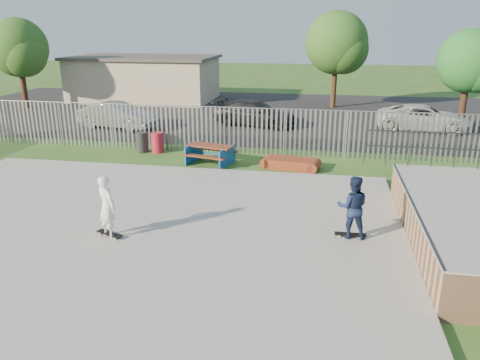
% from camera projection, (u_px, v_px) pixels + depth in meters
% --- Properties ---
extents(ground, '(120.00, 120.00, 0.00)m').
position_uv_depth(ground, '(118.00, 236.00, 12.41)').
color(ground, '#2E5A1E').
rests_on(ground, ground).
extents(concrete_slab, '(15.00, 12.00, 0.15)m').
position_uv_depth(concrete_slab, '(118.00, 234.00, 12.39)').
color(concrete_slab, '#989893').
rests_on(concrete_slab, ground).
extents(fence, '(26.04, 16.02, 2.00)m').
position_uv_depth(fence, '(198.00, 157.00, 16.22)').
color(fence, gray).
rests_on(fence, ground).
extents(picnic_table, '(2.14, 1.90, 0.77)m').
position_uv_depth(picnic_table, '(210.00, 154.00, 18.83)').
color(picnic_table, brown).
rests_on(picnic_table, ground).
extents(funbox, '(2.03, 1.27, 0.38)m').
position_uv_depth(funbox, '(291.00, 163.00, 18.32)').
color(funbox, maroon).
rests_on(funbox, ground).
extents(trash_bin_red, '(0.53, 0.53, 0.89)m').
position_uv_depth(trash_bin_red, '(158.00, 142.00, 20.52)').
color(trash_bin_red, '#A4192C').
rests_on(trash_bin_red, ground).
extents(trash_bin_grey, '(0.53, 0.53, 0.89)m').
position_uv_depth(trash_bin_grey, '(142.00, 142.00, 20.57)').
color(trash_bin_grey, '#262629').
rests_on(trash_bin_grey, ground).
extents(parking_lot, '(40.00, 18.00, 0.02)m').
position_uv_depth(parking_lot, '(242.00, 112.00, 30.17)').
color(parking_lot, black).
rests_on(parking_lot, ground).
extents(car_silver, '(4.42, 2.20, 1.39)m').
position_uv_depth(car_silver, '(117.00, 115.00, 25.16)').
color(car_silver, '#A2A2A7').
rests_on(car_silver, parking_lot).
extents(car_dark, '(5.01, 2.95, 1.36)m').
position_uv_depth(car_dark, '(255.00, 113.00, 25.90)').
color(car_dark, black).
rests_on(car_dark, parking_lot).
extents(car_white, '(4.97, 2.63, 1.33)m').
position_uv_depth(car_white, '(424.00, 118.00, 24.71)').
color(car_white, silver).
rests_on(car_white, parking_lot).
extents(building, '(10.40, 6.40, 3.20)m').
position_uv_depth(building, '(145.00, 78.00, 34.73)').
color(building, '#BFB292').
rests_on(building, ground).
extents(tree_left, '(3.80, 3.80, 5.86)m').
position_uv_depth(tree_left, '(18.00, 48.00, 30.45)').
color(tree_left, '#45291B').
rests_on(tree_left, ground).
extents(tree_mid, '(4.07, 4.07, 6.29)m').
position_uv_depth(tree_mid, '(337.00, 43.00, 30.61)').
color(tree_mid, '#402F19').
rests_on(tree_mid, ground).
extents(tree_right, '(3.37, 3.37, 5.20)m').
position_uv_depth(tree_right, '(469.00, 61.00, 25.01)').
color(tree_right, '#3B2517').
rests_on(tree_right, ground).
extents(skateboard_a, '(0.80, 0.21, 0.08)m').
position_uv_depth(skateboard_a, '(350.00, 235.00, 12.05)').
color(skateboard_a, black).
rests_on(skateboard_a, concrete_slab).
extents(skateboard_b, '(0.82, 0.49, 0.08)m').
position_uv_depth(skateboard_b, '(110.00, 235.00, 12.09)').
color(skateboard_b, black).
rests_on(skateboard_b, concrete_slab).
extents(skater_navy, '(0.81, 0.63, 1.64)m').
position_uv_depth(skater_navy, '(353.00, 207.00, 11.81)').
color(skater_navy, '#14203F').
rests_on(skater_navy, concrete_slab).
extents(skater_white, '(0.71, 0.65, 1.64)m').
position_uv_depth(skater_white, '(107.00, 206.00, 11.84)').
color(skater_white, white).
rests_on(skater_white, concrete_slab).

